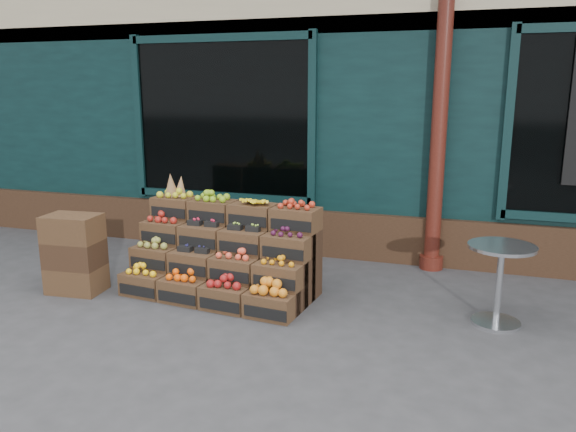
% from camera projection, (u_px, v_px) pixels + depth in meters
% --- Properties ---
extents(ground, '(60.00, 60.00, 0.00)m').
position_uv_depth(ground, '(285.00, 320.00, 5.32)').
color(ground, '#363638').
rests_on(ground, ground).
extents(shop_facade, '(12.00, 6.24, 4.80)m').
position_uv_depth(shop_facade, '(379.00, 73.00, 9.53)').
color(shop_facade, black).
rests_on(shop_facade, ground).
extents(crate_display, '(2.04, 1.14, 1.23)m').
position_uv_depth(crate_display, '(224.00, 258.00, 5.98)').
color(crate_display, '#432C1A').
rests_on(crate_display, ground).
extents(spare_crates, '(0.60, 0.44, 0.85)m').
position_uv_depth(spare_crates, '(75.00, 254.00, 5.99)').
color(spare_crates, '#432C1A').
rests_on(spare_crates, ground).
extents(bistro_table, '(0.61, 0.61, 0.77)m').
position_uv_depth(bistro_table, '(500.00, 275.00, 5.14)').
color(bistro_table, silver).
rests_on(bistro_table, ground).
extents(shopkeeper, '(0.72, 0.56, 1.77)m').
position_uv_depth(shopkeeper, '(265.00, 180.00, 7.94)').
color(shopkeeper, '#1F6D2B').
rests_on(shopkeeper, ground).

